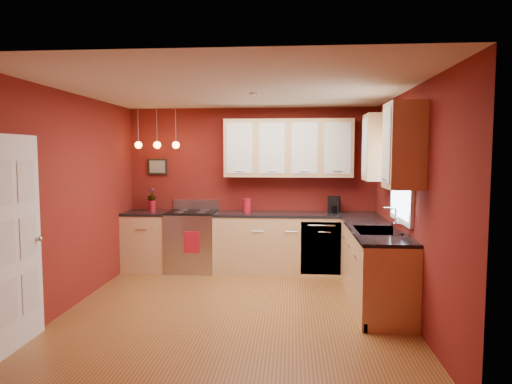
# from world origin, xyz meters

# --- Properties ---
(floor) EXTENTS (4.20, 4.20, 0.00)m
(floor) POSITION_xyz_m (0.00, 0.00, 0.00)
(floor) COLOR #94602B
(floor) RESTS_ON ground
(ceiling) EXTENTS (4.00, 4.20, 0.02)m
(ceiling) POSITION_xyz_m (0.00, 0.00, 2.60)
(ceiling) COLOR beige
(ceiling) RESTS_ON wall_back
(wall_back) EXTENTS (4.00, 0.02, 2.60)m
(wall_back) POSITION_xyz_m (0.00, 2.10, 1.30)
(wall_back) COLOR maroon
(wall_back) RESTS_ON floor
(wall_front) EXTENTS (4.00, 0.02, 2.60)m
(wall_front) POSITION_xyz_m (0.00, -2.10, 1.30)
(wall_front) COLOR maroon
(wall_front) RESTS_ON floor
(wall_left) EXTENTS (0.02, 4.20, 2.60)m
(wall_left) POSITION_xyz_m (-2.00, 0.00, 1.30)
(wall_left) COLOR maroon
(wall_left) RESTS_ON floor
(wall_right) EXTENTS (0.02, 4.20, 2.60)m
(wall_right) POSITION_xyz_m (2.00, 0.00, 1.30)
(wall_right) COLOR maroon
(wall_right) RESTS_ON floor
(base_cabinets_back_left) EXTENTS (0.70, 0.60, 0.90)m
(base_cabinets_back_left) POSITION_xyz_m (-1.65, 1.80, 0.45)
(base_cabinets_back_left) COLOR tan
(base_cabinets_back_left) RESTS_ON floor
(base_cabinets_back_right) EXTENTS (2.54, 0.60, 0.90)m
(base_cabinets_back_right) POSITION_xyz_m (0.73, 1.80, 0.45)
(base_cabinets_back_right) COLOR tan
(base_cabinets_back_right) RESTS_ON floor
(base_cabinets_right) EXTENTS (0.60, 2.10, 0.90)m
(base_cabinets_right) POSITION_xyz_m (1.70, 0.45, 0.45)
(base_cabinets_right) COLOR tan
(base_cabinets_right) RESTS_ON floor
(counter_back_left) EXTENTS (0.70, 0.62, 0.04)m
(counter_back_left) POSITION_xyz_m (-1.65, 1.80, 0.92)
(counter_back_left) COLOR black
(counter_back_left) RESTS_ON base_cabinets_back_left
(counter_back_right) EXTENTS (2.54, 0.62, 0.04)m
(counter_back_right) POSITION_xyz_m (0.73, 1.80, 0.92)
(counter_back_right) COLOR black
(counter_back_right) RESTS_ON base_cabinets_back_right
(counter_right) EXTENTS (0.62, 2.10, 0.04)m
(counter_right) POSITION_xyz_m (1.70, 0.45, 0.92)
(counter_right) COLOR black
(counter_right) RESTS_ON base_cabinets_right
(gas_range) EXTENTS (0.76, 0.64, 1.11)m
(gas_range) POSITION_xyz_m (-0.92, 1.80, 0.48)
(gas_range) COLOR #AEAEB2
(gas_range) RESTS_ON floor
(dishwasher_front) EXTENTS (0.60, 0.02, 0.80)m
(dishwasher_front) POSITION_xyz_m (1.10, 1.51, 0.45)
(dishwasher_front) COLOR #AEAEB2
(dishwasher_front) RESTS_ON base_cabinets_back_right
(sink) EXTENTS (0.50, 0.70, 0.33)m
(sink) POSITION_xyz_m (1.70, 0.30, 0.92)
(sink) COLOR gray
(sink) RESTS_ON counter_right
(window) EXTENTS (0.06, 1.02, 1.22)m
(window) POSITION_xyz_m (1.97, 0.30, 1.69)
(window) COLOR white
(window) RESTS_ON wall_right
(door_left_wall) EXTENTS (0.12, 0.82, 2.05)m
(door_left_wall) POSITION_xyz_m (-1.97, -1.20, 1.03)
(door_left_wall) COLOR white
(door_left_wall) RESTS_ON floor
(upper_cabinets_back) EXTENTS (2.00, 0.35, 0.90)m
(upper_cabinets_back) POSITION_xyz_m (0.60, 1.93, 1.95)
(upper_cabinets_back) COLOR tan
(upper_cabinets_back) RESTS_ON wall_back
(upper_cabinets_right) EXTENTS (0.35, 1.95, 0.90)m
(upper_cabinets_right) POSITION_xyz_m (1.82, 0.32, 1.95)
(upper_cabinets_right) COLOR tan
(upper_cabinets_right) RESTS_ON wall_right
(wall_picture) EXTENTS (0.32, 0.03, 0.26)m
(wall_picture) POSITION_xyz_m (-1.55, 2.08, 1.65)
(wall_picture) COLOR black
(wall_picture) RESTS_ON wall_back
(pendant_lights) EXTENTS (0.71, 0.11, 0.66)m
(pendant_lights) POSITION_xyz_m (-1.45, 1.75, 2.01)
(pendant_lights) COLOR gray
(pendant_lights) RESTS_ON ceiling
(red_canister) EXTENTS (0.14, 0.14, 0.21)m
(red_canister) POSITION_xyz_m (-0.05, 1.88, 1.05)
(red_canister) COLOR maroon
(red_canister) RESTS_ON counter_back_right
(red_vase) EXTENTS (0.11, 0.11, 0.17)m
(red_vase) POSITION_xyz_m (-1.59, 1.88, 1.03)
(red_vase) COLOR maroon
(red_vase) RESTS_ON counter_back_left
(flowers) EXTENTS (0.17, 0.17, 0.23)m
(flowers) POSITION_xyz_m (-1.59, 1.88, 1.21)
(flowers) COLOR maroon
(flowers) RESTS_ON red_vase
(coffee_maker) EXTENTS (0.21, 0.21, 0.26)m
(coffee_maker) POSITION_xyz_m (1.32, 1.89, 1.06)
(coffee_maker) COLOR black
(coffee_maker) RESTS_ON counter_back_right
(soap_pump) EXTENTS (0.10, 0.10, 0.21)m
(soap_pump) POSITION_xyz_m (1.86, -0.01, 1.04)
(soap_pump) COLOR silver
(soap_pump) RESTS_ON counter_right
(dish_towel) EXTENTS (0.24, 0.02, 0.33)m
(dish_towel) POSITION_xyz_m (-0.86, 1.47, 0.52)
(dish_towel) COLOR maroon
(dish_towel) RESTS_ON gas_range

